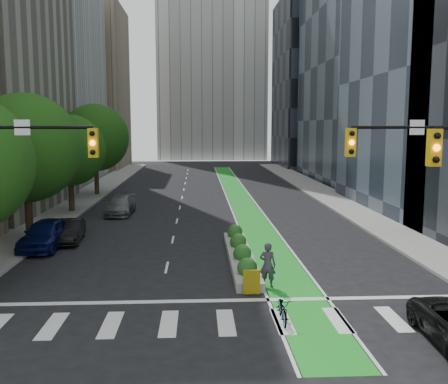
{
  "coord_description": "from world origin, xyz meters",
  "views": [
    {
      "loc": [
        -0.94,
        -17.73,
        6.85
      ],
      "look_at": [
        0.58,
        11.25,
        3.0
      ],
      "focal_mm": 40.0,
      "sensor_mm": 36.0,
      "label": 1
    }
  ],
  "objects": [
    {
      "name": "tree_midfar",
      "position": [
        -11.0,
        22.0,
        4.95
      ],
      "size": [
        5.6,
        5.6,
        7.76
      ],
      "color": "black",
      "rests_on": "ground"
    },
    {
      "name": "building_glass_far",
      "position": [
        21.0,
        45.0,
        21.0
      ],
      "size": [
        14.0,
        24.0,
        42.0
      ],
      "primitive_type": "cube",
      "color": "#19212D",
      "rests_on": "ground"
    },
    {
      "name": "cyclist",
      "position": [
        2.0,
        2.82,
        0.97
      ],
      "size": [
        0.83,
        0.68,
        1.94
      ],
      "primitive_type": "imported",
      "rotation": [
        0.0,
        0.0,
        2.79
      ],
      "color": "#35313B",
      "rests_on": "ground"
    },
    {
      "name": "sidewalk_left",
      "position": [
        -11.8,
        25.0,
        0.07
      ],
      "size": [
        3.6,
        90.0,
        0.15
      ],
      "primitive_type": "cube",
      "color": "gray",
      "rests_on": "ground"
    },
    {
      "name": "tree_mid",
      "position": [
        -11.0,
        12.0,
        5.57
      ],
      "size": [
        6.4,
        6.4,
        8.78
      ],
      "color": "black",
      "rests_on": "ground"
    },
    {
      "name": "sidewalk_right",
      "position": [
        11.8,
        25.0,
        0.07
      ],
      "size": [
        3.6,
        90.0,
        0.15
      ],
      "primitive_type": "cube",
      "color": "gray",
      "rests_on": "ground"
    },
    {
      "name": "tree_far",
      "position": [
        -11.0,
        32.0,
        5.69
      ],
      "size": [
        6.6,
        6.6,
        9.0
      ],
      "color": "black",
      "rests_on": "ground"
    },
    {
      "name": "parked_car_left_mid",
      "position": [
        -8.6,
        11.72,
        0.66
      ],
      "size": [
        1.74,
        4.13,
        1.32
      ],
      "primitive_type": "imported",
      "rotation": [
        0.0,
        0.0,
        0.09
      ],
      "color": "black",
      "rests_on": "ground"
    },
    {
      "name": "parked_car_left_far",
      "position": [
        -7.0,
        20.96,
        0.69
      ],
      "size": [
        2.06,
        4.79,
        1.38
      ],
      "primitive_type": "imported",
      "rotation": [
        0.0,
        0.0,
        -0.03
      ],
      "color": "#5D5F62",
      "rests_on": "ground"
    },
    {
      "name": "parked_car_left_near",
      "position": [
        -9.5,
        10.19,
        0.84
      ],
      "size": [
        2.26,
        5.02,
        1.67
      ],
      "primitive_type": "imported",
      "rotation": [
        0.0,
        0.0,
        -0.06
      ],
      "color": "#0D1450",
      "rests_on": "ground"
    },
    {
      "name": "bike_lane_paint",
      "position": [
        3.0,
        30.0,
        0.01
      ],
      "size": [
        2.2,
        70.0,
        0.01
      ],
      "primitive_type": "cube",
      "color": "#1B9924",
      "rests_on": "ground"
    },
    {
      "name": "building_tan_far",
      "position": [
        -20.0,
        66.0,
        13.0
      ],
      "size": [
        14.0,
        16.0,
        26.0
      ],
      "primitive_type": "cube",
      "color": "tan",
      "rests_on": "ground"
    },
    {
      "name": "building_dark_end",
      "position": [
        20.0,
        68.0,
        14.0
      ],
      "size": [
        14.0,
        18.0,
        28.0
      ],
      "primitive_type": "cube",
      "color": "black",
      "rests_on": "ground"
    },
    {
      "name": "median_planter",
      "position": [
        1.2,
        7.04,
        0.37
      ],
      "size": [
        1.2,
        10.26,
        1.1
      ],
      "color": "gray",
      "rests_on": "ground"
    },
    {
      "name": "bicycle",
      "position": [
        2.01,
        -0.98,
        0.46
      ],
      "size": [
        0.65,
        1.77,
        0.92
      ],
      "primitive_type": "imported",
      "rotation": [
        0.0,
        0.0,
        -0.02
      ],
      "color": "gray",
      "rests_on": "ground"
    },
    {
      "name": "ground",
      "position": [
        0.0,
        0.0,
        0.0
      ],
      "size": [
        160.0,
        160.0,
        0.0
      ],
      "primitive_type": "plane",
      "color": "black",
      "rests_on": "ground"
    }
  ]
}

